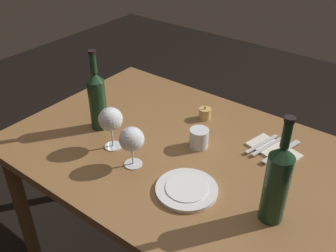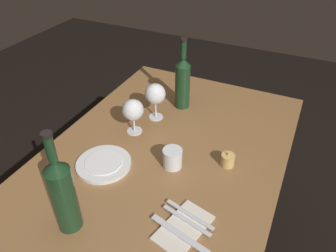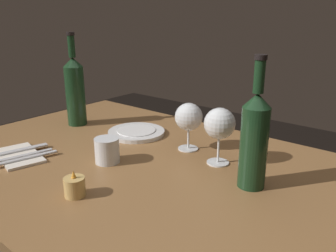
{
  "view_description": "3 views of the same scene",
  "coord_description": "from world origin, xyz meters",
  "px_view_note": "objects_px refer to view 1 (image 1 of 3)",
  "views": [
    {
      "loc": [
        0.69,
        -0.96,
        1.61
      ],
      "look_at": [
        -0.04,
        -0.02,
        0.84
      ],
      "focal_mm": 40.83,
      "sensor_mm": 36.0,
      "label": 1
    },
    {
      "loc": [
        0.88,
        0.43,
        1.58
      ],
      "look_at": [
        -0.06,
        -0.01,
        0.82
      ],
      "focal_mm": 34.79,
      "sensor_mm": 36.0,
      "label": 2
    },
    {
      "loc": [
        -0.7,
        0.69,
        1.17
      ],
      "look_at": [
        -0.07,
        -0.07,
        0.85
      ],
      "focal_mm": 37.44,
      "sensor_mm": 36.0,
      "label": 3
    }
  ],
  "objects_px": {
    "votive_candle": "(205,114)",
    "dinner_plate": "(187,189)",
    "wine_glass_left": "(132,140)",
    "wine_glass_right": "(111,120)",
    "wine_bottle": "(97,99)",
    "folded_napkin": "(274,150)",
    "wine_bottle_second": "(277,182)",
    "table_knife": "(281,151)",
    "fork_outer": "(262,144)",
    "water_tumbler": "(199,139)",
    "fork_inner": "(268,146)"
  },
  "relations": [
    {
      "from": "votive_candle",
      "to": "dinner_plate",
      "type": "xyz_separation_m",
      "value": [
        0.2,
        -0.42,
        -0.02
      ]
    },
    {
      "from": "wine_glass_left",
      "to": "votive_candle",
      "type": "xyz_separation_m",
      "value": [
        0.03,
        0.42,
        -0.09
      ]
    },
    {
      "from": "wine_glass_right",
      "to": "wine_bottle",
      "type": "height_order",
      "value": "wine_bottle"
    },
    {
      "from": "dinner_plate",
      "to": "folded_napkin",
      "type": "xyz_separation_m",
      "value": [
        0.13,
        0.38,
        -0.0
      ]
    },
    {
      "from": "wine_bottle_second",
      "to": "table_knife",
      "type": "xyz_separation_m",
      "value": [
        -0.1,
        0.32,
        -0.13
      ]
    },
    {
      "from": "folded_napkin",
      "to": "table_knife",
      "type": "distance_m",
      "value": 0.03
    },
    {
      "from": "wine_bottle_second",
      "to": "votive_candle",
      "type": "bearing_deg",
      "value": 142.49
    },
    {
      "from": "wine_glass_left",
      "to": "wine_bottle_second",
      "type": "xyz_separation_m",
      "value": [
        0.5,
        0.06,
        0.03
      ]
    },
    {
      "from": "wine_glass_left",
      "to": "fork_outer",
      "type": "relative_size",
      "value": 0.87
    },
    {
      "from": "dinner_plate",
      "to": "fork_outer",
      "type": "xyz_separation_m",
      "value": [
        0.08,
        0.38,
        0.0
      ]
    },
    {
      "from": "wine_bottle_second",
      "to": "water_tumbler",
      "type": "bearing_deg",
      "value": 155.18
    },
    {
      "from": "fork_outer",
      "to": "water_tumbler",
      "type": "bearing_deg",
      "value": -142.32
    },
    {
      "from": "wine_glass_right",
      "to": "table_knife",
      "type": "relative_size",
      "value": 0.81
    },
    {
      "from": "fork_inner",
      "to": "table_knife",
      "type": "xyz_separation_m",
      "value": [
        0.06,
        0.0,
        0.0
      ]
    },
    {
      "from": "wine_glass_right",
      "to": "wine_glass_left",
      "type": "bearing_deg",
      "value": -14.44
    },
    {
      "from": "fork_inner",
      "to": "wine_glass_right",
      "type": "bearing_deg",
      "value": -143.71
    },
    {
      "from": "wine_bottle_second",
      "to": "votive_candle",
      "type": "distance_m",
      "value": 0.6
    },
    {
      "from": "wine_glass_left",
      "to": "table_knife",
      "type": "distance_m",
      "value": 0.56
    },
    {
      "from": "wine_bottle_second",
      "to": "fork_inner",
      "type": "xyz_separation_m",
      "value": [
        -0.16,
        0.32,
        -0.13
      ]
    },
    {
      "from": "votive_candle",
      "to": "folded_napkin",
      "type": "relative_size",
      "value": 0.32
    },
    {
      "from": "wine_bottle_second",
      "to": "fork_outer",
      "type": "xyz_separation_m",
      "value": [
        -0.18,
        0.32,
        -0.13
      ]
    },
    {
      "from": "wine_bottle_second",
      "to": "folded_napkin",
      "type": "bearing_deg",
      "value": 112.5
    },
    {
      "from": "table_knife",
      "to": "wine_bottle_second",
      "type": "bearing_deg",
      "value": -72.18
    },
    {
      "from": "water_tumbler",
      "to": "wine_glass_right",
      "type": "bearing_deg",
      "value": -142.17
    },
    {
      "from": "votive_candle",
      "to": "folded_napkin",
      "type": "height_order",
      "value": "votive_candle"
    },
    {
      "from": "wine_glass_left",
      "to": "wine_bottle",
      "type": "relative_size",
      "value": 0.46
    },
    {
      "from": "folded_napkin",
      "to": "fork_outer",
      "type": "distance_m",
      "value": 0.05
    },
    {
      "from": "wine_bottle_second",
      "to": "water_tumbler",
      "type": "relative_size",
      "value": 4.76
    },
    {
      "from": "wine_bottle",
      "to": "fork_inner",
      "type": "distance_m",
      "value": 0.69
    },
    {
      "from": "wine_bottle",
      "to": "dinner_plate",
      "type": "relative_size",
      "value": 1.62
    },
    {
      "from": "wine_glass_left",
      "to": "dinner_plate",
      "type": "distance_m",
      "value": 0.25
    },
    {
      "from": "wine_bottle_second",
      "to": "wine_bottle",
      "type": "bearing_deg",
      "value": 176.99
    },
    {
      "from": "water_tumbler",
      "to": "folded_napkin",
      "type": "distance_m",
      "value": 0.29
    },
    {
      "from": "wine_bottle_second",
      "to": "fork_outer",
      "type": "height_order",
      "value": "wine_bottle_second"
    },
    {
      "from": "wine_bottle_second",
      "to": "fork_inner",
      "type": "distance_m",
      "value": 0.38
    },
    {
      "from": "wine_bottle",
      "to": "folded_napkin",
      "type": "bearing_deg",
      "value": 23.66
    },
    {
      "from": "fork_inner",
      "to": "water_tumbler",
      "type": "bearing_deg",
      "value": -145.64
    },
    {
      "from": "wine_bottle",
      "to": "wine_bottle_second",
      "type": "bearing_deg",
      "value": -3.01
    },
    {
      "from": "fork_inner",
      "to": "fork_outer",
      "type": "bearing_deg",
      "value": 180.0
    },
    {
      "from": "wine_bottle",
      "to": "fork_outer",
      "type": "bearing_deg",
      "value": 25.4
    },
    {
      "from": "water_tumbler",
      "to": "folded_napkin",
      "type": "height_order",
      "value": "water_tumbler"
    },
    {
      "from": "water_tumbler",
      "to": "votive_candle",
      "type": "height_order",
      "value": "water_tumbler"
    },
    {
      "from": "votive_candle",
      "to": "folded_napkin",
      "type": "xyz_separation_m",
      "value": [
        0.34,
        -0.04,
        -0.02
      ]
    },
    {
      "from": "votive_candle",
      "to": "fork_outer",
      "type": "distance_m",
      "value": 0.29
    },
    {
      "from": "wine_bottle",
      "to": "table_knife",
      "type": "distance_m",
      "value": 0.74
    },
    {
      "from": "wine_glass_left",
      "to": "fork_inner",
      "type": "distance_m",
      "value": 0.53
    },
    {
      "from": "wine_bottle",
      "to": "table_knife",
      "type": "relative_size",
      "value": 1.61
    },
    {
      "from": "wine_glass_left",
      "to": "fork_outer",
      "type": "distance_m",
      "value": 0.51
    },
    {
      "from": "water_tumbler",
      "to": "wine_bottle",
      "type": "bearing_deg",
      "value": -161.63
    },
    {
      "from": "wine_bottle",
      "to": "wine_glass_left",
      "type": "bearing_deg",
      "value": -20.59
    }
  ]
}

